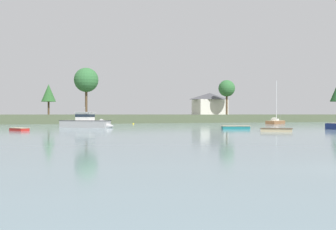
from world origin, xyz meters
TOP-DOWN VIEW (x-y plane):
  - far_shore_bank at (0.00, 104.66)m, footprint 195.76×59.90m
  - dinghy_red at (-13.46, 41.48)m, footprint 2.53×3.05m
  - dinghy_teal at (14.32, 37.24)m, footprint 4.16×2.81m
  - cruiser_grey at (-3.49, 50.71)m, footprint 8.47×6.78m
  - sailboat_wood at (37.08, 60.89)m, footprint 6.56×5.44m
  - dinghy_sand at (15.15, 28.96)m, footprint 3.85×3.50m
  - mooring_buoy_yellow at (7.91, 68.05)m, footprint 0.36×0.36m
  - shore_tree_inland_b at (-7.09, 101.62)m, footprint 3.87×3.87m
  - shore_tree_right_mid at (44.45, 96.67)m, footprint 5.00×5.00m
  - shore_tree_left_mid at (0.77, 85.32)m, footprint 5.82×5.82m
  - cottage_eastern at (42.39, 104.19)m, footprint 10.36×7.55m

SIDE VIEW (x-z plane):
  - mooring_buoy_yellow at x=7.91m, z-range -0.14..0.27m
  - dinghy_red at x=-13.46m, z-range -0.13..0.40m
  - dinghy_sand at x=15.15m, z-range -0.14..0.43m
  - dinghy_teal at x=14.32m, z-range -0.17..0.49m
  - sailboat_wood at x=37.08m, z-range -4.62..5.03m
  - cruiser_grey at x=-3.49m, z-range -1.51..2.52m
  - far_shore_bank at x=0.00m, z-range 0.00..1.95m
  - cottage_eastern at x=42.39m, z-range 2.06..8.95m
  - shore_tree_inland_b at x=-7.09m, z-range 3.65..11.90m
  - shore_tree_right_mid at x=44.45m, z-range 4.58..15.04m
  - shore_tree_left_mid at x=0.77m, z-range 4.59..15.82m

